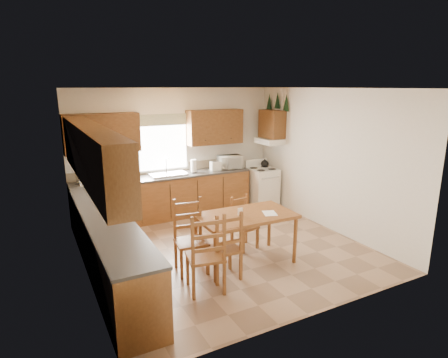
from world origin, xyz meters
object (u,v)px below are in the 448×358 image
stove (262,188)px  dining_table (245,238)px  chair_far_right (245,223)px  chair_near_left (205,251)px  chair_near_right (224,244)px  microwave (230,162)px  chair_far_left (191,237)px

stove → dining_table: bearing=-128.0°
dining_table → chair_far_right: bearing=61.3°
chair_near_left → chair_near_right: chair_near_left is taller
chair_far_right → microwave: bearing=58.1°
chair_far_left → microwave: bearing=58.7°
stove → dining_table: stove is taller
microwave → chair_far_left: (-2.00, -2.46, -0.52)m
chair_near_right → microwave: bearing=-117.6°
chair_far_left → chair_near_right: bearing=-40.2°
chair_near_right → dining_table: bearing=-149.7°
stove → chair_near_right: (-2.36, -2.57, 0.08)m
stove → chair_near_right: size_ratio=0.85×
dining_table → chair_far_right: (0.27, 0.46, 0.05)m
chair_near_left → chair_far_left: bearing=-83.0°
microwave → chair_near_left: 3.70m
microwave → chair_near_right: (-1.65, -2.85, -0.55)m
chair_near_left → microwave: bearing=-112.9°
microwave → chair_near_left: bearing=-117.5°
chair_near_left → chair_far_left: chair_near_left is taller
chair_near_right → chair_far_left: bearing=-45.5°
chair_near_right → chair_far_right: (0.79, 0.74, -0.06)m
chair_near_left → chair_far_right: chair_near_left is taller
microwave → chair_near_left: size_ratio=0.42×
chair_far_left → chair_far_right: bearing=25.0°
chair_near_right → chair_far_right: bearing=-134.6°
dining_table → chair_near_left: 1.04m
microwave → chair_far_left: bearing=-122.7°
dining_table → chair_far_right: 0.53m
dining_table → chair_near_left: size_ratio=1.32×
stove → chair_far_left: size_ratio=0.79×
chair_near_right → chair_far_left: size_ratio=0.94×
stove → microwave: size_ratio=1.80×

